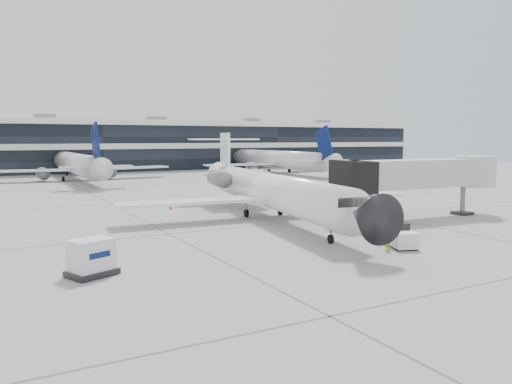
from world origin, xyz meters
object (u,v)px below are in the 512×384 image
baggage_tug (401,237)px  cargo_uld (92,258)px  regional_jet (269,189)px  jet_bridge (426,174)px  ramp_worker (388,237)px

baggage_tug → cargo_uld: bearing=-167.5°
regional_jet → baggage_tug: bearing=-74.9°
regional_jet → jet_bridge: (12.59, -6.71, 1.34)m
jet_bridge → cargo_uld: (-30.34, -5.32, -3.04)m
regional_jet → ramp_worker: (0.31, -14.90, -1.80)m
regional_jet → jet_bridge: 14.33m
cargo_uld → ramp_worker: bearing=-31.4°
ramp_worker → cargo_uld: size_ratio=0.62×
baggage_tug → jet_bridge: bearing=56.7°
jet_bridge → baggage_tug: 13.92m
ramp_worker → cargo_uld: bearing=-37.7°
ramp_worker → baggage_tug: ramp_worker is taller
regional_jet → jet_bridge: size_ratio=1.98×
regional_jet → ramp_worker: size_ratio=19.20×
jet_bridge → baggage_tug: bearing=-140.6°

